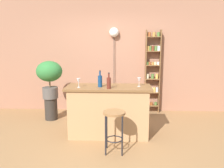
% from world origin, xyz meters
% --- Properties ---
extents(ground, '(12.00, 12.00, 0.00)m').
position_xyz_m(ground, '(0.00, 0.00, 0.00)').
color(ground, olive).
extents(back_wall, '(6.40, 0.10, 2.80)m').
position_xyz_m(back_wall, '(0.00, 1.95, 1.40)').
color(back_wall, '#9E6B51').
rests_on(back_wall, ground).
extents(kitchen_counter, '(1.56, 0.64, 0.94)m').
position_xyz_m(kitchen_counter, '(0.00, 0.30, 0.47)').
color(kitchen_counter, tan).
rests_on(kitchen_counter, ground).
extents(bar_stool, '(0.35, 0.35, 0.67)m').
position_xyz_m(bar_stool, '(0.13, -0.39, 0.50)').
color(bar_stool, black).
rests_on(bar_stool, ground).
extents(spice_shelf, '(0.36, 0.18, 2.02)m').
position_xyz_m(spice_shelf, '(0.99, 1.79, 1.06)').
color(spice_shelf, brown).
rests_on(spice_shelf, ground).
extents(plant_stool, '(0.28, 0.28, 0.50)m').
position_xyz_m(plant_stool, '(-1.36, 1.12, 0.25)').
color(plant_stool, '#2D2823').
rests_on(plant_stool, ground).
extents(potted_plant, '(0.57, 0.51, 0.83)m').
position_xyz_m(potted_plant, '(-1.36, 1.12, 1.02)').
color(potted_plant, '#514C47').
rests_on(potted_plant, plant_stool).
extents(bottle_wine_red, '(0.07, 0.07, 0.28)m').
position_xyz_m(bottle_wine_red, '(0.01, 0.10, 1.04)').
color(bottle_wine_red, '#5B2319').
rests_on(bottle_wine_red, kitchen_counter).
extents(bottle_olive_oil, '(0.08, 0.08, 0.30)m').
position_xyz_m(bottle_olive_oil, '(-0.15, 0.24, 1.05)').
color(bottle_olive_oil, navy).
rests_on(bottle_olive_oil, kitchen_counter).
extents(wine_glass_left, '(0.07, 0.07, 0.16)m').
position_xyz_m(wine_glass_left, '(0.56, 0.33, 1.05)').
color(wine_glass_left, silver).
rests_on(wine_glass_left, kitchen_counter).
extents(wine_glass_center, '(0.07, 0.07, 0.16)m').
position_xyz_m(wine_glass_center, '(-0.53, 0.19, 1.05)').
color(wine_glass_center, silver).
rests_on(wine_glass_center, kitchen_counter).
extents(pendant_globe_light, '(0.23, 0.23, 2.08)m').
position_xyz_m(pendant_globe_light, '(0.04, 1.84, 1.94)').
color(pendant_globe_light, black).
rests_on(pendant_globe_light, ground).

